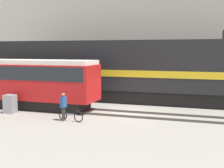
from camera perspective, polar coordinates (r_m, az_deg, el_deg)
ground_plane at (r=20.53m, az=2.39°, el=-5.15°), size 120.00×120.00×0.00m
track_near at (r=19.75m, az=1.72°, el=-5.39°), size 60.00×1.50×0.14m
track_far at (r=24.45m, az=5.14°, el=-3.16°), size 60.00×1.51×0.14m
building_backdrop at (r=32.03m, az=8.69°, el=7.63°), size 38.81×6.00×9.73m
freight_locomotive at (r=24.53m, az=2.09°, el=2.62°), size 20.82×3.04×5.38m
streetcar at (r=22.73m, az=-16.28°, el=0.65°), size 11.05×2.54×3.38m
bicycle at (r=18.05m, az=-7.59°, el=-5.79°), size 1.69×0.50×0.67m
person at (r=18.04m, az=-8.90°, el=-3.65°), size 0.28×0.39×1.62m
signal_box at (r=21.10m, az=-18.14°, el=-3.49°), size 0.70×0.60×1.20m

